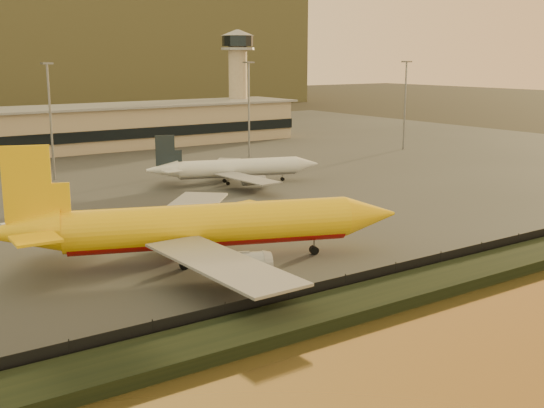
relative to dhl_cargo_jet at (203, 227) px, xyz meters
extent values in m
plane|color=black|center=(13.27, -7.05, -5.04)|extent=(900.00, 900.00, 0.00)
cube|color=black|center=(13.27, -24.05, -4.34)|extent=(320.00, 7.00, 1.40)
cube|color=#2D2D2D|center=(13.27, 87.95, -4.94)|extent=(320.00, 220.00, 0.20)
cube|color=black|center=(13.27, -20.05, -3.74)|extent=(300.00, 0.05, 2.20)
cube|color=tan|center=(13.27, 117.95, 1.16)|extent=(160.00, 22.00, 12.00)
cube|color=black|center=(13.27, 106.75, 0.16)|extent=(160.00, 0.60, 3.00)
cube|color=gray|center=(13.27, 117.95, 7.46)|extent=(164.00, 24.00, 0.60)
cylinder|color=tan|center=(83.27, 123.95, 10.16)|extent=(6.40, 6.40, 30.00)
cylinder|color=black|center=(83.27, 123.95, 26.91)|extent=(10.40, 10.40, 3.50)
cone|color=gray|center=(83.27, 123.95, 29.66)|extent=(11.20, 11.20, 2.00)
cylinder|color=gray|center=(83.27, 123.95, 24.36)|extent=(11.20, 11.20, 0.80)
cylinder|color=slate|center=(3.27, 72.95, 7.66)|extent=(0.50, 0.50, 25.00)
cube|color=slate|center=(3.27, 72.95, 20.36)|extent=(2.20, 2.20, 0.40)
cylinder|color=slate|center=(53.27, 70.95, 7.66)|extent=(0.50, 0.50, 25.00)
cube|color=slate|center=(53.27, 70.95, 20.36)|extent=(2.20, 2.20, 0.40)
cylinder|color=slate|center=(103.27, 64.95, 7.66)|extent=(0.50, 0.50, 25.00)
cube|color=slate|center=(103.27, 64.95, 20.36)|extent=(2.20, 2.20, 0.40)
cube|color=brown|center=(103.27, 332.95, 29.96)|extent=(220.00, 160.00, 70.00)
cylinder|color=yellow|center=(0.93, -0.35, 0.29)|extent=(36.90, 18.34, 5.41)
cylinder|color=#A10D09|center=(0.93, -0.35, -0.65)|extent=(35.51, 16.86, 4.22)
cone|color=yellow|center=(21.82, -8.29, 0.29)|extent=(8.72, 7.64, 5.41)
cone|color=yellow|center=(-20.94, 7.95, 0.70)|extent=(10.67, 8.38, 5.41)
cube|color=yellow|center=(-19.97, 7.58, 6.64)|extent=(5.50, 2.43, 9.46)
cube|color=yellow|center=(-17.08, 12.27, 1.10)|extent=(7.27, 7.26, 0.32)
cube|color=yellow|center=(-20.92, 2.16, 1.10)|extent=(5.44, 5.38, 0.32)
cube|color=gray|center=(5.07, 13.48, -0.65)|extent=(21.23, 22.11, 0.32)
cylinder|color=gray|center=(6.25, 9.27, -2.14)|extent=(6.89, 4.99, 2.97)
cube|color=gray|center=(-5.16, -13.44, -0.65)|extent=(7.77, 23.54, 0.32)
cylinder|color=gray|center=(-1.48, -11.08, -2.14)|extent=(6.89, 4.99, 2.97)
cylinder|color=black|center=(14.29, -5.43, -4.25)|extent=(1.45, 1.31, 1.19)
cylinder|color=slate|center=(14.29, -5.43, -3.63)|extent=(0.21, 0.21, 2.43)
cylinder|color=black|center=(-3.58, -1.24, -4.25)|extent=(1.45, 1.31, 1.19)
cylinder|color=slate|center=(-3.58, -1.24, -3.63)|extent=(0.21, 0.21, 2.43)
cylinder|color=black|center=(-1.86, 3.31, -4.25)|extent=(1.45, 1.31, 1.19)
cylinder|color=slate|center=(-1.86, 3.31, -3.63)|extent=(0.21, 0.21, 2.43)
cylinder|color=silver|center=(34.43, 46.19, -1.41)|extent=(25.85, 11.46, 3.61)
cylinder|color=gray|center=(34.43, 46.19, -2.04)|extent=(24.92, 10.48, 2.82)
cone|color=silver|center=(49.20, 41.40, -1.41)|extent=(5.92, 5.00, 3.61)
cone|color=silver|center=(18.97, 51.21, -1.14)|extent=(7.30, 5.44, 3.61)
cube|color=black|center=(19.65, 50.98, 2.83)|extent=(3.87, 1.50, 6.32)
cube|color=silver|center=(21.46, 54.20, -0.87)|extent=(4.94, 4.90, 0.22)
cube|color=silver|center=(19.23, 47.33, -0.87)|extent=(3.61, 3.43, 0.22)
cube|color=gray|center=(36.81, 55.86, -2.04)|extent=(14.32, 15.71, 0.22)
cylinder|color=gray|center=(37.77, 52.99, -3.04)|extent=(4.74, 3.23, 1.99)
cube|color=gray|center=(30.68, 36.97, -2.04)|extent=(6.19, 16.57, 0.22)
cylinder|color=gray|center=(33.15, 38.73, -3.04)|extent=(4.74, 3.23, 1.99)
cylinder|color=black|center=(43.88, 43.13, -4.44)|extent=(0.95, 0.85, 0.79)
cylinder|color=slate|center=(43.88, 43.13, -4.03)|extent=(0.19, 0.19, 1.63)
cylinder|color=black|center=(31.35, 45.48, -4.44)|extent=(0.95, 0.85, 0.79)
cylinder|color=slate|center=(31.35, 45.48, -4.03)|extent=(0.19, 0.19, 1.63)
cylinder|color=black|center=(32.35, 48.57, -4.44)|extent=(0.95, 0.85, 0.79)
cylinder|color=slate|center=(32.35, 48.57, -4.03)|extent=(0.19, 0.19, 1.63)
cube|color=yellow|center=(20.20, 21.59, -3.91)|extent=(4.38, 2.46, 1.87)
cube|color=silver|center=(-16.53, 30.57, -4.04)|extent=(3.87, 2.47, 1.61)
camera|label=1|loc=(-42.00, -76.08, 21.80)|focal=45.00mm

